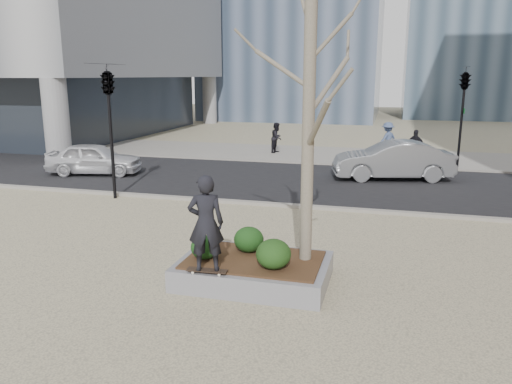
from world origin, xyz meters
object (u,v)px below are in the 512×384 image
(police_car, at_px, (94,159))
(skateboarder, at_px, (206,223))
(skateboard, at_px, (207,272))
(planter, at_px, (254,271))

(police_car, bearing_deg, skateboarder, -151.72)
(skateboard, distance_m, skateboarder, 0.96)
(planter, bearing_deg, skateboard, -127.76)
(skateboard, relative_size, police_car, 0.20)
(planter, relative_size, skateboarder, 1.63)
(skateboard, xyz_separation_m, police_car, (-8.85, 10.01, 0.20))
(skateboarder, relative_size, police_car, 0.47)
(skateboard, distance_m, police_car, 13.37)
(skateboarder, bearing_deg, skateboard, -17.69)
(planter, bearing_deg, police_car, 136.22)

